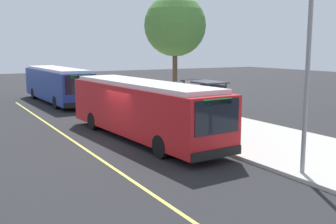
% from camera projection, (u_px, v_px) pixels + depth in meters
% --- Properties ---
extents(ground_plane, '(120.00, 120.00, 0.00)m').
position_uv_depth(ground_plane, '(124.00, 141.00, 20.31)').
color(ground_plane, '#232326').
extents(sidewalk_curb, '(44.00, 6.40, 0.15)m').
position_uv_depth(sidewalk_curb, '(221.00, 128.00, 23.22)').
color(sidewalk_curb, '#B7B2A8').
rests_on(sidewalk_curb, ground_plane).
extents(lane_stripe_center, '(36.00, 0.14, 0.01)m').
position_uv_depth(lane_stripe_center, '(81.00, 146.00, 19.24)').
color(lane_stripe_center, '#E0D64C').
rests_on(lane_stripe_center, ground_plane).
extents(transit_bus_main, '(12.02, 3.33, 2.95)m').
position_uv_depth(transit_bus_main, '(142.00, 108.00, 20.55)').
color(transit_bus_main, red).
rests_on(transit_bus_main, ground_plane).
extents(transit_bus_second, '(12.06, 2.87, 2.95)m').
position_uv_depth(transit_bus_second, '(57.00, 84.00, 34.44)').
color(transit_bus_second, navy).
rests_on(transit_bus_second, ground_plane).
extents(bus_shelter, '(2.90, 1.60, 2.48)m').
position_uv_depth(bus_shelter, '(205.00, 92.00, 24.90)').
color(bus_shelter, '#333338').
rests_on(bus_shelter, sidewalk_curb).
extents(waiting_bench, '(1.60, 0.48, 0.95)m').
position_uv_depth(waiting_bench, '(208.00, 114.00, 24.76)').
color(waiting_bench, brown).
rests_on(waiting_bench, sidewalk_curb).
extents(route_sign_post, '(0.44, 0.08, 2.80)m').
position_uv_depth(route_sign_post, '(188.00, 99.00, 21.23)').
color(route_sign_post, '#333338').
rests_on(route_sign_post, sidewalk_curb).
extents(pedestrian_commuter, '(0.24, 0.40, 1.69)m').
position_uv_depth(pedestrian_commuter, '(202.00, 117.00, 20.82)').
color(pedestrian_commuter, '#282D47').
rests_on(pedestrian_commuter, sidewalk_curb).
extents(street_tree_near_shelter, '(4.48, 4.48, 8.32)m').
position_uv_depth(street_tree_near_shelter, '(175.00, 26.00, 29.34)').
color(street_tree_near_shelter, brown).
rests_on(street_tree_near_shelter, sidewalk_curb).
extents(utility_pole, '(0.16, 0.16, 6.40)m').
position_uv_depth(utility_pole, '(307.00, 84.00, 14.20)').
color(utility_pole, gray).
rests_on(utility_pole, sidewalk_curb).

